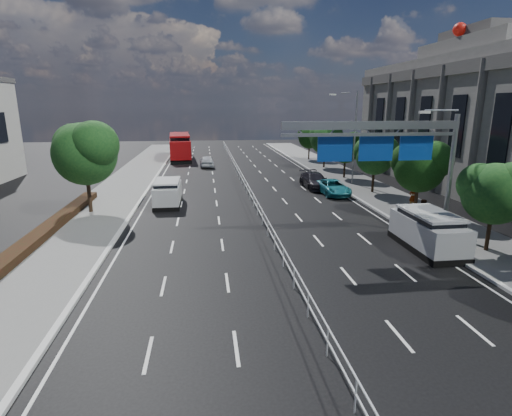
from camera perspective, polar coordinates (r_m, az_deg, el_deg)
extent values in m
plane|color=black|center=(14.23, 9.07, -18.33)|extent=(160.00, 160.00, 0.00)
cube|color=silver|center=(14.75, -29.09, -18.55)|extent=(0.25, 140.00, 0.15)
cube|color=silver|center=(34.77, -1.20, 3.40)|extent=(0.05, 85.00, 0.05)
cube|color=silver|center=(34.86, -1.19, 2.67)|extent=(0.05, 85.00, 0.05)
cylinder|color=gray|center=(26.04, 25.97, 4.01)|extent=(0.28, 0.28, 7.20)
cube|color=gray|center=(23.36, 16.27, 11.28)|extent=(10.20, 0.25, 0.45)
cube|color=gray|center=(23.38, 16.18, 10.06)|extent=(10.20, 0.18, 0.18)
cylinder|color=gray|center=(25.18, 24.99, 12.54)|extent=(2.00, 0.10, 0.10)
cube|color=silver|center=(24.67, 22.95, 12.50)|extent=(0.60, 0.25, 0.15)
cube|color=navy|center=(24.84, 21.89, 7.97)|extent=(2.00, 0.08, 1.40)
cube|color=white|center=(24.88, 21.83, 7.98)|extent=(1.80, 0.02, 1.20)
cube|color=navy|center=(23.77, 16.77, 8.14)|extent=(2.00, 0.08, 1.40)
cube|color=white|center=(23.82, 16.72, 8.15)|extent=(1.80, 0.02, 1.20)
cube|color=navy|center=(22.91, 11.21, 8.26)|extent=(2.00, 0.08, 1.40)
cube|color=white|center=(22.96, 11.17, 8.27)|extent=(1.80, 0.02, 1.20)
cylinder|color=gray|center=(40.24, 13.92, 9.52)|extent=(0.16, 0.16, 9.00)
cylinder|color=gray|center=(39.72, 12.62, 15.76)|extent=(0.10, 2.40, 0.10)
cube|color=silver|center=(39.33, 10.90, 15.64)|extent=(0.60, 0.25, 0.15)
cube|color=#4C4947|center=(39.34, 25.40, 17.41)|extent=(0.40, 36.00, 1.00)
sphere|color=#B2140C|center=(40.18, 27.10, 21.76)|extent=(1.10, 1.10, 1.10)
cylinder|color=black|center=(31.18, -22.77, 2.38)|extent=(0.28, 0.28, 3.50)
sphere|color=#144018|center=(30.79, -23.24, 7.09)|extent=(4.40, 4.40, 4.40)
sphere|color=#144018|center=(29.86, -22.07, 8.37)|extent=(3.30, 3.30, 3.30)
sphere|color=#144018|center=(31.58, -24.38, 8.16)|extent=(3.08, 3.08, 3.08)
cylinder|color=black|center=(24.49, 30.32, -2.64)|extent=(0.21, 0.21, 2.60)
sphere|color=#144018|center=(24.06, 30.90, 1.75)|extent=(3.20, 3.20, 3.20)
sphere|color=#144018|center=(24.02, 29.28, 2.95)|extent=(2.24, 2.24, 2.24)
cylinder|color=black|center=(30.52, 21.94, 1.55)|extent=(0.22, 0.22, 2.80)
sphere|color=black|center=(30.16, 22.31, 5.38)|extent=(3.50, 3.50, 3.50)
sphere|color=black|center=(29.99, 24.07, 6.25)|extent=(2.62, 2.62, 2.62)
sphere|color=black|center=(30.26, 20.89, 6.40)|extent=(2.45, 2.45, 2.45)
cylinder|color=black|center=(37.11, 16.40, 4.06)|extent=(0.22, 0.22, 2.70)
sphere|color=#144018|center=(36.82, 16.62, 7.12)|extent=(3.30, 3.30, 3.30)
sphere|color=#144018|center=(36.59, 17.94, 7.83)|extent=(2.48, 2.48, 2.47)
sphere|color=#144018|center=(37.00, 15.53, 7.90)|extent=(2.31, 2.31, 2.31)
cylinder|color=black|center=(43.99, 12.53, 5.82)|extent=(0.21, 0.21, 2.65)
sphere|color=black|center=(43.75, 12.67, 8.36)|extent=(3.20, 3.20, 3.20)
sphere|color=black|center=(43.48, 13.73, 8.97)|extent=(2.40, 2.40, 2.40)
sphere|color=black|center=(43.98, 11.80, 8.99)|extent=(2.24, 2.24, 2.24)
cylinder|color=black|center=(51.03, 9.72, 7.22)|extent=(0.23, 0.23, 2.85)
sphere|color=#144018|center=(50.82, 9.82, 9.58)|extent=(3.60, 3.60, 3.60)
sphere|color=#144018|center=(50.48, 10.82, 10.15)|extent=(2.70, 2.70, 2.70)
sphere|color=#144018|center=(51.12, 8.98, 10.15)|extent=(2.52, 2.52, 2.52)
cylinder|color=black|center=(58.21, 7.57, 8.05)|extent=(0.21, 0.21, 2.60)
sphere|color=black|center=(58.03, 7.63, 9.93)|extent=(3.10, 3.10, 3.10)
sphere|color=black|center=(57.71, 8.38, 10.40)|extent=(2.32, 2.33, 2.32)
sphere|color=black|center=(58.32, 7.01, 10.39)|extent=(2.17, 2.17, 2.17)
cube|color=black|center=(32.46, -12.42, 0.75)|extent=(1.98, 4.57, 0.33)
cube|color=silver|center=(32.29, -12.50, 2.11)|extent=(1.94, 4.48, 1.35)
cube|color=black|center=(32.16, -12.56, 3.28)|extent=(1.78, 3.23, 0.60)
cube|color=silver|center=(32.10, -12.59, 3.81)|extent=(1.86, 3.50, 0.12)
cylinder|color=black|center=(31.08, -14.15, 0.37)|extent=(0.29, 0.67, 0.67)
cylinder|color=black|center=(30.92, -11.16, 0.46)|extent=(0.29, 0.67, 0.67)
cylinder|color=black|center=(33.94, -13.60, 1.57)|extent=(0.29, 0.67, 0.67)
cylinder|color=black|center=(33.80, -10.86, 1.67)|extent=(0.29, 0.67, 0.67)
cube|color=black|center=(60.70, -10.75, 7.11)|extent=(3.74, 12.27, 0.36)
cube|color=maroon|center=(60.53, -10.82, 8.57)|extent=(3.67, 12.03, 2.46)
cube|color=black|center=(60.42, -10.87, 9.73)|extent=(3.21, 8.71, 1.08)
cube|color=maroon|center=(60.38, -10.90, 10.24)|extent=(3.37, 9.42, 0.22)
cylinder|color=black|center=(56.79, -11.89, 6.76)|extent=(0.37, 0.77, 0.75)
cylinder|color=black|center=(56.82, -9.49, 6.88)|extent=(0.37, 0.77, 0.75)
cylinder|color=black|center=(64.57, -11.88, 7.66)|extent=(0.37, 0.77, 0.75)
cylinder|color=black|center=(64.59, -9.76, 7.76)|extent=(0.37, 0.77, 0.75)
imported|color=silver|center=(51.89, -7.04, 6.66)|extent=(1.84, 4.32, 1.46)
imported|color=black|center=(74.47, -10.55, 8.95)|extent=(2.28, 5.25, 1.68)
cube|color=black|center=(23.88, 23.18, -5.04)|extent=(2.17, 5.09, 0.35)
cube|color=#ABAEB2|center=(23.64, 23.38, -3.12)|extent=(2.13, 4.99, 1.43)
cube|color=black|center=(23.44, 23.55, -1.44)|extent=(1.96, 3.59, 0.63)
cube|color=#ABAEB2|center=(23.37, 23.63, -0.70)|extent=(2.04, 3.89, 0.13)
cylinder|color=black|center=(22.06, 23.33, -6.12)|extent=(0.31, 0.72, 0.71)
cylinder|color=black|center=(22.99, 27.17, -5.74)|extent=(0.31, 0.72, 0.71)
cylinder|color=black|center=(24.78, 19.57, -3.57)|extent=(0.31, 0.72, 0.71)
cylinder|color=black|center=(25.61, 23.13, -3.33)|extent=(0.31, 0.72, 0.71)
imported|color=#1C727F|center=(35.94, 10.95, 2.92)|extent=(2.32, 4.73, 1.29)
imported|color=black|center=(38.51, 8.39, 3.92)|extent=(2.20, 5.08, 1.46)
imported|color=gray|center=(32.51, 21.46, 1.54)|extent=(0.66, 0.49, 1.64)
imported|color=gray|center=(27.17, 22.61, -0.74)|extent=(1.10, 1.00, 1.85)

